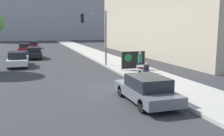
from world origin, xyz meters
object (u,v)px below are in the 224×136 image
at_px(protest_banner, 133,60).
at_px(traffic_light_pole, 97,29).
at_px(seated_protester, 147,70).
at_px(car_on_road_distant, 25,48).
at_px(car_on_road_midblock, 34,53).
at_px(car_on_road_far_lane, 33,45).
at_px(parked_car_curbside, 146,89).
at_px(jogger_on_sidewalk, 140,62).
at_px(car_on_road_nearest, 18,59).

height_order(protest_banner, traffic_light_pole, traffic_light_pole).
distance_m(seated_protester, traffic_light_pole, 8.47).
bearing_deg(protest_banner, car_on_road_distant, 113.10).
distance_m(car_on_road_midblock, car_on_road_far_lane, 16.65).
height_order(traffic_light_pole, car_on_road_far_lane, traffic_light_pole).
height_order(seated_protester, car_on_road_distant, car_on_road_distant).
height_order(protest_banner, parked_car_curbside, protest_banner).
height_order(jogger_on_sidewalk, car_on_road_midblock, jogger_on_sidewalk).
height_order(jogger_on_sidewalk, protest_banner, jogger_on_sidewalk).
distance_m(seated_protester, car_on_road_midblock, 18.25).
relative_size(parked_car_curbside, car_on_road_nearest, 0.94).
bearing_deg(protest_banner, jogger_on_sidewalk, -90.24).
distance_m(protest_banner, car_on_road_midblock, 14.92).
relative_size(car_on_road_nearest, car_on_road_far_lane, 1.02).
bearing_deg(seated_protester, parked_car_curbside, -100.07).
distance_m(seated_protester, protest_banner, 4.19).
bearing_deg(car_on_road_midblock, car_on_road_nearest, -103.76).
relative_size(car_on_road_midblock, car_on_road_distant, 1.09).
relative_size(traffic_light_pole, car_on_road_far_lane, 1.10).
bearing_deg(seated_protester, car_on_road_far_lane, 118.20).
distance_m(seated_protester, parked_car_curbside, 5.07).
xyz_separation_m(car_on_road_nearest, car_on_road_far_lane, (1.47, 23.01, -0.04)).
height_order(parked_car_curbside, car_on_road_distant, car_on_road_distant).
bearing_deg(parked_car_curbside, car_on_road_distant, 102.04).
distance_m(protest_banner, car_on_road_distant, 24.06).
xyz_separation_m(jogger_on_sidewalk, car_on_road_distant, (-9.43, 23.59, -0.34)).
bearing_deg(jogger_on_sidewalk, car_on_road_far_lane, -89.17).
bearing_deg(car_on_road_midblock, car_on_road_far_lane, 90.32).
bearing_deg(car_on_road_distant, car_on_road_far_lane, 79.67).
height_order(seated_protester, traffic_light_pole, traffic_light_pole).
relative_size(seated_protester, parked_car_curbside, 0.26).
bearing_deg(traffic_light_pole, car_on_road_distant, 111.23).
height_order(parked_car_curbside, car_on_road_nearest, car_on_road_nearest).
bearing_deg(traffic_light_pole, car_on_road_nearest, 161.15).
xyz_separation_m(traffic_light_pole, car_on_road_far_lane, (-5.87, 25.52, -2.96)).
xyz_separation_m(parked_car_curbside, car_on_road_nearest, (-6.75, 14.90, 0.04)).
relative_size(seated_protester, protest_banner, 0.54).
bearing_deg(car_on_road_midblock, seated_protester, -66.13).
xyz_separation_m(jogger_on_sidewalk, car_on_road_midblock, (-8.05, 14.01, -0.32)).
relative_size(protest_banner, car_on_road_far_lane, 0.47).
distance_m(jogger_on_sidewalk, car_on_road_midblock, 16.16).
bearing_deg(car_on_road_midblock, car_on_road_distant, 98.22).
relative_size(car_on_road_distant, car_on_road_far_lane, 0.90).
bearing_deg(protest_banner, parked_car_curbside, -108.20).
bearing_deg(car_on_road_distant, seated_protester, -71.53).
bearing_deg(car_on_road_distant, parked_car_curbside, -77.96).
relative_size(parked_car_curbside, car_on_road_midblock, 0.97).
distance_m(traffic_light_pole, car_on_road_far_lane, 26.35).
bearing_deg(protest_banner, car_on_road_midblock, 122.68).
relative_size(parked_car_curbside, car_on_road_distant, 1.06).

